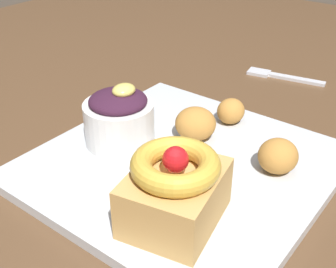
{
  "coord_description": "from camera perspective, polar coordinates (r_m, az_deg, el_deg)",
  "views": [
    {
      "loc": [
        -0.35,
        -0.44,
        1.02
      ],
      "look_at": [
        -0.02,
        -0.18,
        0.77
      ],
      "focal_mm": 47.11,
      "sensor_mm": 36.0,
      "label": 1
    }
  ],
  "objects": [
    {
      "name": "dining_table",
      "position": [
        0.67,
        -11.56,
        -2.86
      ],
      "size": [
        1.59,
        1.12,
        0.73
      ],
      "color": "brown",
      "rests_on": "ground_plane"
    },
    {
      "name": "front_plate",
      "position": [
        0.5,
        1.84,
        -4.1
      ],
      "size": [
        0.3,
        0.3,
        0.01
      ],
      "primitive_type": "cube",
      "color": "silver",
      "rests_on": "dining_table"
    },
    {
      "name": "cake_slice",
      "position": [
        0.39,
        0.94,
        -7.12
      ],
      "size": [
        0.11,
        0.09,
        0.08
      ],
      "rotation": [
        0.0,
        0.0,
        0.21
      ],
      "color": "tan",
      "rests_on": "front_plate"
    },
    {
      "name": "berry_ramekin",
      "position": [
        0.51,
        -6.33,
        2.07
      ],
      "size": [
        0.08,
        0.08,
        0.07
      ],
      "color": "white",
      "rests_on": "front_plate"
    },
    {
      "name": "fritter_front",
      "position": [
        0.48,
        14.05,
        -2.76
      ],
      "size": [
        0.04,
        0.04,
        0.04
      ],
      "primitive_type": "ellipsoid",
      "color": "#BC7F38",
      "rests_on": "front_plate"
    },
    {
      "name": "fritter_middle",
      "position": [
        0.53,
        3.58,
        1.35
      ],
      "size": [
        0.05,
        0.05,
        0.04
      ],
      "primitive_type": "ellipsoid",
      "color": "#BC7F38",
      "rests_on": "front_plate"
    },
    {
      "name": "fritter_back",
      "position": [
        0.57,
        8.13,
        2.96
      ],
      "size": [
        0.04,
        0.03,
        0.03
      ],
      "primitive_type": "ellipsoid",
      "color": "#BC7F38",
      "rests_on": "front_plate"
    },
    {
      "name": "fork",
      "position": [
        0.75,
        14.21,
        7.28
      ],
      "size": [
        0.04,
        0.13,
        0.0
      ],
      "rotation": [
        0.0,
        0.0,
        1.75
      ],
      "color": "silver",
      "rests_on": "dining_table"
    }
  ]
}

